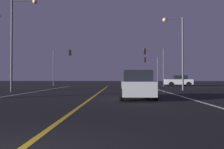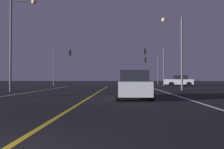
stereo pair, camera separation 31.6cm
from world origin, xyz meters
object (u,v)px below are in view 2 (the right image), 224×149
object	(u,v)px
car_lead_same_lane	(134,85)
street_lamp_right_far	(177,43)
traffic_light_near_right	(154,58)
traffic_light_far_right	(151,64)
street_lamp_left_mid	(16,33)
car_crossing_side	(179,81)
traffic_light_near_left	(62,59)

from	to	relation	value
car_lead_same_lane	street_lamp_right_far	world-z (taller)	street_lamp_right_far
traffic_light_near_right	street_lamp_right_far	size ratio (longest dim) A/B	0.79
car_lead_same_lane	traffic_light_near_right	size ratio (longest dim) A/B	0.72
traffic_light_far_right	street_lamp_left_mid	distance (m)	25.82
car_lead_same_lane	traffic_light_near_right	bearing A→B (deg)	-11.30
car_crossing_side	street_lamp_right_far	world-z (taller)	street_lamp_right_far
traffic_light_near_right	street_lamp_left_mid	xyz separation A→B (m)	(-14.98, -15.30, 1.04)
car_lead_same_lane	traffic_light_far_right	distance (m)	28.49
car_crossing_side	street_lamp_left_mid	world-z (taller)	street_lamp_left_mid
street_lamp_left_mid	traffic_light_far_right	bearing A→B (deg)	53.81
street_lamp_right_far	traffic_light_far_right	bearing A→B (deg)	-89.25
car_lead_same_lane	traffic_light_far_right	world-z (taller)	traffic_light_far_right
traffic_light_far_right	street_lamp_left_mid	world-z (taller)	street_lamp_left_mid
traffic_light_near_left	traffic_light_far_right	distance (m)	15.90
traffic_light_far_right	car_lead_same_lane	bearing A→B (deg)	80.40
car_crossing_side	traffic_light_near_left	distance (m)	18.97
car_crossing_side	street_lamp_right_far	distance (m)	14.35
car_lead_same_lane	car_crossing_side	size ratio (longest dim) A/B	1.00
traffic_light_near_right	street_lamp_right_far	xyz separation A→B (m)	(0.48, -12.60, 0.40)
traffic_light_near_left	traffic_light_far_right	size ratio (longest dim) A/B	1.15
car_crossing_side	street_lamp_left_mid	size ratio (longest dim) A/B	0.50
car_crossing_side	traffic_light_far_right	bearing A→B (deg)	-51.95
traffic_light_near_left	car_crossing_side	bearing A→B (deg)	2.26
traffic_light_near_left	street_lamp_left_mid	size ratio (longest dim) A/B	0.68
traffic_light_near_right	traffic_light_far_right	xyz separation A→B (m)	(0.24, 5.50, -0.64)
traffic_light_near_right	traffic_light_near_left	size ratio (longest dim) A/B	1.02
traffic_light_near_left	street_lamp_left_mid	world-z (taller)	street_lamp_left_mid
traffic_light_near_right	traffic_light_far_right	size ratio (longest dim) A/B	1.18
car_lead_same_lane	car_crossing_side	distance (m)	24.67
street_lamp_left_mid	street_lamp_right_far	distance (m)	15.70
traffic_light_far_right	street_lamp_left_mid	size ratio (longest dim) A/B	0.59
street_lamp_left_mid	street_lamp_right_far	xyz separation A→B (m)	(15.45, 2.69, -0.64)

